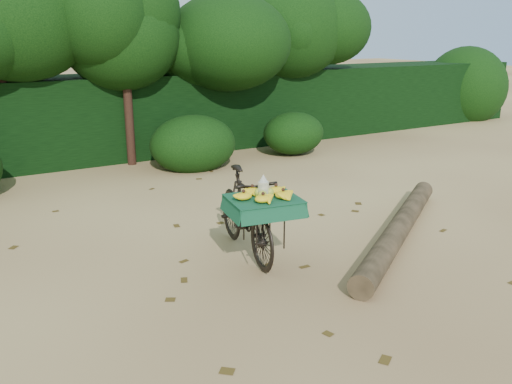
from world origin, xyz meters
TOP-DOWN VIEW (x-y plane):
  - ground at (0.00, 0.00)m, footprint 80.00×80.00m
  - vendor_bicycle at (0.17, -0.23)m, footprint 0.95×1.92m
  - fallen_log at (2.26, -0.79)m, footprint 3.54×2.50m
  - hedge_backdrop at (0.00, 6.30)m, footprint 26.00×1.80m
  - tree_row at (-0.65, 5.50)m, footprint 14.50×2.00m
  - bush_clumps at (0.50, 4.30)m, footprint 8.80×1.70m
  - leaf_litter at (0.00, 0.65)m, footprint 7.00×7.30m

SIDE VIEW (x-z plane):
  - ground at x=0.00m, z-range 0.00..0.00m
  - leaf_litter at x=0.00m, z-range 0.00..0.01m
  - fallen_log at x=2.26m, z-range 0.00..0.29m
  - bush_clumps at x=0.50m, z-range 0.00..0.90m
  - vendor_bicycle at x=0.17m, z-range 0.01..1.11m
  - hedge_backdrop at x=0.00m, z-range 0.00..1.80m
  - tree_row at x=-0.65m, z-range 0.00..4.00m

